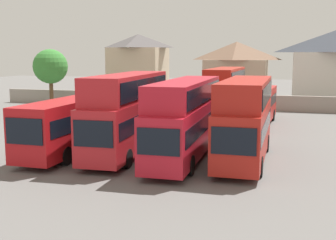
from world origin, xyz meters
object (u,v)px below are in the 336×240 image
at_px(house_terrace_centre, 236,72).
at_px(house_terrace_left, 138,66).
at_px(bus_1, 77,121).
at_px(bus_6, 181,100).
at_px(bus_7, 225,93).
at_px(bus_4, 245,116).
at_px(bus_3, 185,115).
at_px(bus_5, 151,101).
at_px(tree_left_of_lot, 50,67).
at_px(bus_8, 258,104).
at_px(bus_2, 127,109).

bearing_deg(house_terrace_centre, house_terrace_left, 172.91).
xyz_separation_m(bus_1, house_terrace_left, (-7.75, 34.30, 2.68)).
height_order(bus_6, bus_7, bus_7).
bearing_deg(bus_4, bus_3, -86.02).
bearing_deg(bus_1, bus_4, 91.85).
height_order(bus_1, house_terrace_centre, house_terrace_centre).
xyz_separation_m(bus_3, bus_6, (-3.91, 14.74, -0.73)).
bearing_deg(bus_6, house_terrace_centre, 171.72).
xyz_separation_m(bus_1, bus_7, (7.78, 14.30, 0.86)).
distance_m(bus_1, bus_3, 7.44).
relative_size(bus_1, bus_4, 1.15).
bearing_deg(bus_4, bus_5, -143.28).
height_order(bus_5, tree_left_of_lot, tree_left_of_lot).
relative_size(bus_5, bus_6, 0.96).
relative_size(bus_5, bus_7, 1.03).
height_order(bus_3, bus_6, bus_3).
bearing_deg(bus_3, house_terrace_left, -156.87).
height_order(bus_6, tree_left_of_lot, tree_left_of_lot).
bearing_deg(bus_5, bus_7, 89.21).
bearing_deg(bus_5, house_terrace_left, -156.92).
height_order(bus_8, house_terrace_centre, house_terrace_centre).
bearing_deg(tree_left_of_lot, bus_3, -44.35).
bearing_deg(house_terrace_centre, bus_5, -108.77).
bearing_deg(house_terrace_centre, bus_2, -95.51).
relative_size(bus_3, bus_7, 1.17).
bearing_deg(bus_5, bus_3, 25.99).
relative_size(bus_1, house_terrace_left, 1.27).
height_order(bus_4, house_terrace_centre, house_terrace_centre).
xyz_separation_m(bus_6, bus_8, (7.30, -0.61, -0.12)).
distance_m(bus_1, tree_left_of_lot, 26.06).
bearing_deg(house_terrace_left, bus_5, -67.41).
bearing_deg(bus_8, bus_1, -33.92).
xyz_separation_m(bus_1, bus_5, (0.50, 14.46, -0.12)).
distance_m(bus_1, house_terrace_left, 35.27).
xyz_separation_m(bus_5, tree_left_of_lot, (-15.04, 6.98, 2.99)).
distance_m(bus_2, bus_6, 14.54).
relative_size(bus_6, bus_8, 1.06).
xyz_separation_m(bus_6, house_terrace_centre, (3.14, 17.79, 2.09)).
bearing_deg(house_terrace_centre, tree_left_of_lot, -152.39).
bearing_deg(bus_1, bus_2, 94.18).
bearing_deg(bus_8, tree_left_of_lot, -102.61).
distance_m(bus_7, bus_8, 3.18).
xyz_separation_m(bus_2, bus_8, (7.28, 13.90, -1.01)).
relative_size(bus_3, tree_left_of_lot, 1.69).
bearing_deg(bus_7, tree_left_of_lot, -106.70).
height_order(bus_4, house_terrace_left, house_terrace_left).
height_order(bus_3, bus_7, bus_7).
relative_size(house_terrace_left, house_terrace_centre, 1.10).
relative_size(bus_3, bus_8, 1.16).
xyz_separation_m(bus_1, bus_4, (11.02, 0.21, 0.76)).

